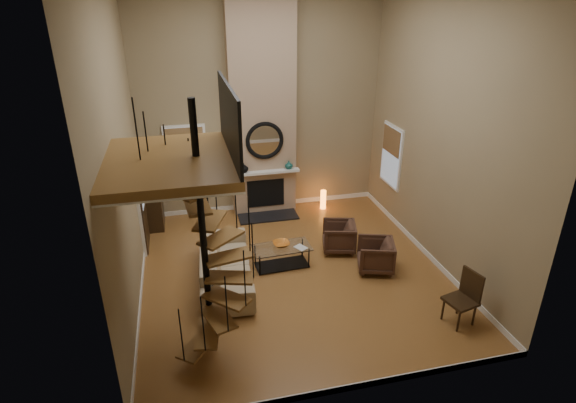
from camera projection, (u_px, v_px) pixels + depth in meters
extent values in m
cube|color=#AD7437|center=(292.00, 271.00, 9.55)|extent=(6.00, 6.50, 0.01)
cube|color=#93825F|center=(261.00, 104.00, 11.29)|extent=(6.00, 0.02, 5.50)
cube|color=#93825F|center=(359.00, 221.00, 5.53)|extent=(6.00, 0.02, 5.50)
cube|color=#93825F|center=(120.00, 155.00, 7.78)|extent=(0.02, 6.50, 5.50)
cube|color=#93825F|center=(442.00, 132.00, 9.05)|extent=(0.02, 6.50, 5.50)
cube|color=white|center=(263.00, 204.00, 12.39)|extent=(6.00, 0.02, 0.12)
cube|color=white|center=(347.00, 388.00, 6.65)|extent=(6.00, 0.02, 0.12)
cube|color=white|center=(142.00, 288.00, 8.89)|extent=(0.02, 6.50, 0.12)
cube|color=white|center=(425.00, 251.00, 10.16)|extent=(0.02, 6.50, 0.12)
cube|color=tan|center=(262.00, 106.00, 11.12)|extent=(1.60, 0.38, 5.50)
cube|color=black|center=(268.00, 217.00, 11.82)|extent=(1.50, 0.60, 0.04)
cube|color=black|center=(266.00, 193.00, 11.85)|extent=(0.95, 0.02, 0.72)
cube|color=white|center=(266.00, 172.00, 11.53)|extent=(1.70, 0.18, 0.06)
torus|color=black|center=(265.00, 141.00, 11.26)|extent=(0.94, 0.10, 0.94)
cylinder|color=white|center=(265.00, 141.00, 11.27)|extent=(0.80, 0.01, 0.80)
imported|color=black|center=(243.00, 168.00, 11.39)|extent=(0.24, 0.24, 0.25)
imported|color=#17514B|center=(289.00, 165.00, 11.64)|extent=(0.20, 0.20, 0.21)
cube|color=white|center=(186.00, 155.00, 11.35)|extent=(1.02, 0.04, 1.52)
cube|color=#8C9EB2|center=(186.00, 155.00, 11.32)|extent=(0.90, 0.01, 1.40)
cube|color=olive|center=(185.00, 147.00, 11.22)|extent=(0.90, 0.01, 0.98)
cube|color=white|center=(391.00, 156.00, 11.29)|extent=(0.04, 1.02, 1.52)
cube|color=#8C9EB2|center=(391.00, 156.00, 11.28)|extent=(0.01, 0.90, 1.40)
cube|color=olive|center=(391.00, 141.00, 11.12)|extent=(0.01, 0.90, 0.63)
cube|color=white|center=(141.00, 203.00, 10.08)|extent=(0.06, 1.05, 2.16)
cube|color=black|center=(142.00, 204.00, 10.10)|extent=(0.05, 0.90, 2.05)
cube|color=#8C9EB2|center=(141.00, 186.00, 9.93)|extent=(0.01, 0.60, 0.90)
cube|color=brown|center=(170.00, 162.00, 6.18)|extent=(1.70, 2.20, 0.12)
cube|color=white|center=(170.00, 167.00, 6.22)|extent=(1.70, 2.20, 0.03)
cube|color=black|center=(229.00, 119.00, 6.14)|extent=(0.04, 2.20, 0.94)
cylinder|color=black|center=(203.00, 236.00, 6.74)|extent=(0.10, 0.10, 4.02)
cube|color=brown|center=(198.00, 345.00, 7.17)|extent=(0.71, 0.78, 0.04)
cylinder|color=black|center=(181.00, 336.00, 6.67)|extent=(0.02, 0.02, 0.94)
cube|color=brown|center=(208.00, 333.00, 7.03)|extent=(0.46, 0.77, 0.04)
cylinder|color=black|center=(203.00, 324.00, 6.51)|extent=(0.02, 0.02, 0.94)
cube|color=brown|center=(218.00, 317.00, 6.97)|extent=(0.55, 0.79, 0.04)
cylinder|color=black|center=(227.00, 305.00, 6.50)|extent=(0.02, 0.02, 0.94)
cube|color=brown|center=(226.00, 298.00, 6.98)|extent=(0.75, 0.74, 0.04)
cylinder|color=black|center=(245.00, 279.00, 6.62)|extent=(0.02, 0.02, 0.94)
cube|color=brown|center=(230.00, 278.00, 7.02)|extent=(0.79, 0.53, 0.04)
cylinder|color=black|center=(253.00, 251.00, 6.81)|extent=(0.02, 0.02, 0.94)
cube|color=brown|center=(228.00, 257.00, 7.07)|extent=(0.77, 0.48, 0.04)
cylinder|color=black|center=(249.00, 225.00, 7.02)|extent=(0.02, 0.02, 0.94)
cube|color=brown|center=(221.00, 238.00, 7.08)|extent=(0.77, 0.72, 0.04)
cylinder|color=black|center=(236.00, 202.00, 7.15)|extent=(0.02, 0.02, 0.94)
cube|color=brown|center=(210.00, 221.00, 7.04)|extent=(0.58, 0.79, 0.04)
cylinder|color=black|center=(215.00, 183.00, 7.17)|extent=(0.02, 0.02, 0.94)
cube|color=brown|center=(197.00, 206.00, 6.92)|extent=(0.41, 0.75, 0.04)
cylinder|color=black|center=(191.00, 168.00, 7.03)|extent=(0.02, 0.02, 0.94)
cube|color=brown|center=(184.00, 192.00, 6.72)|extent=(0.68, 0.79, 0.04)
cylinder|color=black|center=(167.00, 156.00, 6.75)|extent=(0.02, 0.02, 0.94)
cube|color=brown|center=(175.00, 179.00, 6.47)|extent=(0.80, 0.64, 0.04)
cylinder|color=black|center=(147.00, 145.00, 6.36)|extent=(0.02, 0.02, 0.94)
cube|color=brown|center=(170.00, 166.00, 6.21)|extent=(0.72, 0.34, 0.04)
cylinder|color=black|center=(137.00, 134.00, 5.94)|extent=(0.02, 0.02, 0.94)
cube|color=black|center=(152.00, 190.00, 11.03)|extent=(0.40, 0.85, 1.91)
imported|color=tan|center=(225.00, 264.00, 9.07)|extent=(1.14, 2.52, 0.72)
imported|color=#492E21|center=(342.00, 236.00, 10.16)|extent=(0.86, 0.85, 0.65)
imported|color=#492E21|center=(379.00, 255.00, 9.44)|extent=(0.90, 0.88, 0.65)
cube|color=silver|center=(282.00, 248.00, 9.55)|extent=(1.22, 0.66, 0.02)
cube|color=black|center=(282.00, 265.00, 9.72)|extent=(1.12, 0.55, 0.01)
cylinder|color=black|center=(260.00, 266.00, 9.32)|extent=(0.03, 0.03, 0.44)
cylinder|color=black|center=(309.00, 258.00, 9.58)|extent=(0.03, 0.03, 0.44)
cylinder|color=black|center=(255.00, 255.00, 9.70)|extent=(0.03, 0.03, 0.44)
cylinder|color=black|center=(302.00, 248.00, 9.97)|extent=(0.03, 0.03, 0.44)
imported|color=orange|center=(281.00, 244.00, 9.57)|extent=(0.34, 0.34, 0.09)
imported|color=gray|center=(300.00, 248.00, 9.48)|extent=(0.29, 0.32, 0.02)
cylinder|color=black|center=(210.00, 230.00, 11.14)|extent=(0.38, 0.38, 0.03)
cylinder|color=black|center=(207.00, 201.00, 10.82)|extent=(0.04, 0.04, 1.65)
cylinder|color=#F2E5C6|center=(205.00, 171.00, 10.51)|extent=(0.43, 0.43, 0.34)
cylinder|color=orange|center=(323.00, 200.00, 12.21)|extent=(0.15, 0.15, 0.52)
cube|color=black|center=(460.00, 301.00, 7.90)|extent=(0.57, 0.57, 0.05)
cube|color=black|center=(472.00, 285.00, 7.87)|extent=(0.15, 0.44, 0.55)
cylinder|color=black|center=(459.00, 321.00, 7.77)|extent=(0.05, 0.05, 0.45)
cylinder|color=black|center=(474.00, 315.00, 7.92)|extent=(0.05, 0.05, 0.45)
cylinder|color=black|center=(443.00, 309.00, 8.06)|extent=(0.05, 0.05, 0.45)
cylinder|color=black|center=(458.00, 303.00, 8.21)|extent=(0.05, 0.05, 0.45)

